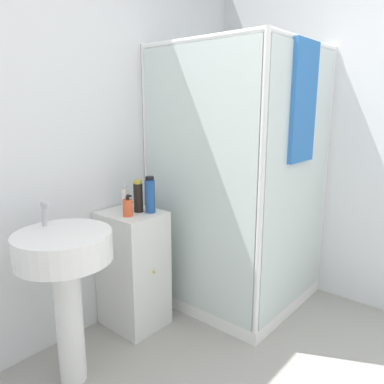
{
  "coord_description": "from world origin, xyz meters",
  "views": [
    {
      "loc": [
        -1.16,
        -0.36,
        1.48
      ],
      "look_at": [
        0.53,
        1.07,
        0.97
      ],
      "focal_mm": 35.0,
      "sensor_mm": 36.0,
      "label": 1
    }
  ],
  "objects_px": {
    "sink": "(65,269)",
    "shampoo_bottle_tall_black": "(138,196)",
    "soap_dispenser": "(128,207)",
    "shampoo_bottle_blue": "(150,195)",
    "lotion_bottle_white": "(125,200)"
  },
  "relations": [
    {
      "from": "sink",
      "to": "shampoo_bottle_tall_black",
      "type": "height_order",
      "value": "shampoo_bottle_tall_black"
    },
    {
      "from": "soap_dispenser",
      "to": "shampoo_bottle_blue",
      "type": "distance_m",
      "value": 0.17
    },
    {
      "from": "sink",
      "to": "lotion_bottle_white",
      "type": "height_order",
      "value": "sink"
    },
    {
      "from": "shampoo_bottle_blue",
      "to": "lotion_bottle_white",
      "type": "distance_m",
      "value": 0.18
    },
    {
      "from": "sink",
      "to": "soap_dispenser",
      "type": "bearing_deg",
      "value": 11.84
    },
    {
      "from": "sink",
      "to": "lotion_bottle_white",
      "type": "bearing_deg",
      "value": 20.53
    },
    {
      "from": "lotion_bottle_white",
      "to": "shampoo_bottle_blue",
      "type": "bearing_deg",
      "value": -65.99
    },
    {
      "from": "lotion_bottle_white",
      "to": "sink",
      "type": "bearing_deg",
      "value": -159.47
    },
    {
      "from": "soap_dispenser",
      "to": "shampoo_bottle_blue",
      "type": "xyz_separation_m",
      "value": [
        0.15,
        -0.05,
        0.06
      ]
    },
    {
      "from": "shampoo_bottle_blue",
      "to": "lotion_bottle_white",
      "type": "bearing_deg",
      "value": 114.01
    },
    {
      "from": "sink",
      "to": "lotion_bottle_white",
      "type": "xyz_separation_m",
      "value": [
        0.6,
        0.22,
        0.22
      ]
    },
    {
      "from": "sink",
      "to": "shampoo_bottle_blue",
      "type": "relative_size",
      "value": 4.14
    },
    {
      "from": "shampoo_bottle_blue",
      "to": "shampoo_bottle_tall_black",
      "type": "bearing_deg",
      "value": 118.39
    },
    {
      "from": "sink",
      "to": "shampoo_bottle_tall_black",
      "type": "distance_m",
      "value": 0.69
    },
    {
      "from": "shampoo_bottle_tall_black",
      "to": "lotion_bottle_white",
      "type": "distance_m",
      "value": 0.1
    }
  ]
}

